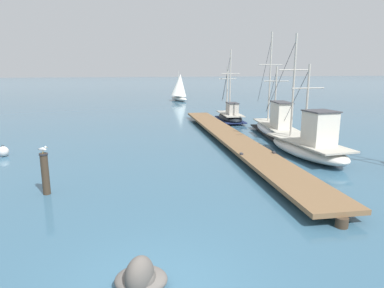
{
  "coord_description": "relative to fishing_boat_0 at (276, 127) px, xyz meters",
  "views": [
    {
      "loc": [
        -0.75,
        -5.89,
        4.35
      ],
      "look_at": [
        2.64,
        7.07,
        1.4
      ],
      "focal_mm": 31.74,
      "sensor_mm": 36.0,
      "label": 1
    }
  ],
  "objects": [
    {
      "name": "floating_dock",
      "position": [
        -3.68,
        -1.31,
        -0.28
      ],
      "size": [
        3.85,
        22.89,
        0.53
      ],
      "color": "brown",
      "rests_on": "ground"
    },
    {
      "name": "fishing_boat_0",
      "position": [
        0.0,
        0.0,
        0.0
      ],
      "size": [
        3.17,
        8.52,
        6.88
      ],
      "color": "silver",
      "rests_on": "ground"
    },
    {
      "name": "fishing_boat_2",
      "position": [
        -0.72,
        6.62,
        -0.11
      ],
      "size": [
        2.29,
        5.63,
        5.95
      ],
      "color": "black",
      "rests_on": "ground"
    },
    {
      "name": "fishing_boat_3",
      "position": [
        -1.16,
        -5.54,
        0.06
      ],
      "size": [
        2.23,
        7.27,
        6.18
      ],
      "color": "silver",
      "rests_on": "ground"
    },
    {
      "name": "mooring_piling",
      "position": [
        -13.15,
        -7.69,
        0.15
      ],
      "size": [
        0.3,
        0.3,
        1.5
      ],
      "color": "#3D3023",
      "rests_on": "ground"
    },
    {
      "name": "perched_seagull",
      "position": [
        -13.15,
        -7.68,
        1.01
      ],
      "size": [
        0.35,
        0.26,
        0.27
      ],
      "color": "gold",
      "rests_on": "mooring_piling"
    },
    {
      "name": "shore_rock_near_right",
      "position": [
        -10.5,
        -13.94,
        -0.36
      ],
      "size": [
        1.27,
        1.18,
        0.78
      ],
      "color": "#504B46",
      "rests_on": "ground"
    },
    {
      "name": "mooring_buoy",
      "position": [
        -16.1,
        -1.37,
        -0.37
      ],
      "size": [
        0.53,
        0.53,
        0.6
      ],
      "color": "silver",
      "rests_on": "ground"
    },
    {
      "name": "distant_sailboat",
      "position": [
        -0.56,
        26.96,
        1.26
      ],
      "size": [
        2.94,
        4.5,
        4.18
      ],
      "color": "silver",
      "rests_on": "ground"
    }
  ]
}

